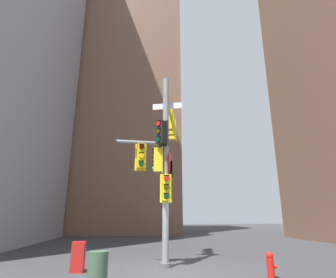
{
  "coord_description": "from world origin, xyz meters",
  "views": [
    {
      "loc": [
        -1.04,
        -11.12,
        1.86
      ],
      "look_at": [
        0.15,
        0.49,
        5.23
      ],
      "focal_mm": 28.82,
      "sensor_mm": 36.0,
      "label": 1
    }
  ],
  "objects_px": {
    "signal_pole_assembly": "(164,150)",
    "trash_bin": "(98,269)",
    "newspaper_box": "(78,257)",
    "fire_hydrant": "(270,264)"
  },
  "relations": [
    {
      "from": "trash_bin",
      "to": "signal_pole_assembly",
      "type": "bearing_deg",
      "value": 57.26
    },
    {
      "from": "newspaper_box",
      "to": "trash_bin",
      "type": "bearing_deg",
      "value": -65.5
    },
    {
      "from": "fire_hydrant",
      "to": "trash_bin",
      "type": "height_order",
      "value": "trash_bin"
    },
    {
      "from": "signal_pole_assembly",
      "to": "trash_bin",
      "type": "relative_size",
      "value": 8.61
    },
    {
      "from": "fire_hydrant",
      "to": "newspaper_box",
      "type": "distance_m",
      "value": 6.45
    },
    {
      "from": "signal_pole_assembly",
      "to": "trash_bin",
      "type": "xyz_separation_m",
      "value": [
        -2.12,
        -3.29,
        -4.24
      ]
    },
    {
      "from": "fire_hydrant",
      "to": "trash_bin",
      "type": "relative_size",
      "value": 0.85
    },
    {
      "from": "newspaper_box",
      "to": "trash_bin",
      "type": "height_order",
      "value": "newspaper_box"
    },
    {
      "from": "signal_pole_assembly",
      "to": "newspaper_box",
      "type": "distance_m",
      "value": 5.34
    },
    {
      "from": "signal_pole_assembly",
      "to": "trash_bin",
      "type": "height_order",
      "value": "signal_pole_assembly"
    }
  ]
}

